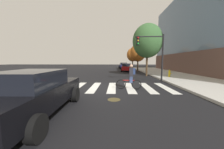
{
  "coord_description": "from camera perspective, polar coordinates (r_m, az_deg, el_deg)",
  "views": [
    {
      "loc": [
        1.02,
        -8.82,
        1.91
      ],
      "look_at": [
        0.71,
        0.51,
        0.89
      ],
      "focal_mm": 19.71,
      "sensor_mm": 36.0,
      "label": 1
    }
  ],
  "objects": [
    {
      "name": "ground_plane",
      "position": [
        9.08,
        -4.6,
        -5.9
      ],
      "size": [
        120.0,
        120.0,
        0.0
      ],
      "primitive_type": "plane",
      "color": "black"
    },
    {
      "name": "crosswalk_stripes",
      "position": [
        9.07,
        -4.11,
        -5.87
      ],
      "size": [
        9.54,
        3.62,
        0.01
      ],
      "color": "silver",
      "rests_on": "ground"
    },
    {
      "name": "manhole_cover",
      "position": [
        6.24,
        0.9,
        -11.53
      ],
      "size": [
        0.64,
        0.64,
        0.01
      ],
      "primitive_type": "cylinder",
      "color": "#473D1E",
      "rests_on": "ground"
    },
    {
      "name": "sedan_near",
      "position": [
        5.1,
        -32.5,
        -7.08
      ],
      "size": [
        2.24,
        4.64,
        1.59
      ],
      "color": "black",
      "rests_on": "ground"
    },
    {
      "name": "sedan_mid",
      "position": [
        22.89,
        6.6,
        3.35
      ],
      "size": [
        2.14,
        4.33,
        1.47
      ],
      "color": "maroon",
      "rests_on": "ground"
    },
    {
      "name": "sedan_far",
      "position": [
        30.87,
        5.25,
        4.15
      ],
      "size": [
        2.28,
        4.51,
        1.52
      ],
      "color": "navy",
      "rests_on": "ground"
    },
    {
      "name": "cyclist",
      "position": [
        8.38,
        8.64,
        -1.12
      ],
      "size": [
        1.71,
        0.38,
        1.69
      ],
      "color": "black",
      "rests_on": "ground"
    },
    {
      "name": "traffic_light_near",
      "position": [
        11.42,
        18.54,
        10.72
      ],
      "size": [
        2.47,
        0.28,
        4.2
      ],
      "color": "black",
      "rests_on": "ground"
    },
    {
      "name": "fire_hydrant",
      "position": [
        15.27,
        25.08,
        0.49
      ],
      "size": [
        0.33,
        0.22,
        0.78
      ],
      "color": "gold",
      "rests_on": "sidewalk"
    },
    {
      "name": "street_tree_near",
      "position": [
        16.39,
        16.14,
        14.72
      ],
      "size": [
        3.65,
        3.65,
        6.5
      ],
      "color": "#4C3823",
      "rests_on": "ground"
    },
    {
      "name": "street_tree_mid",
      "position": [
        23.63,
        11.97,
        9.87
      ],
      "size": [
        2.88,
        2.88,
        5.11
      ],
      "color": "#4C3823",
      "rests_on": "ground"
    },
    {
      "name": "street_tree_far",
      "position": [
        30.93,
        9.6,
        9.02
      ],
      "size": [
        2.87,
        2.87,
        5.11
      ],
      "color": "#4C3823",
      "rests_on": "ground"
    }
  ]
}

